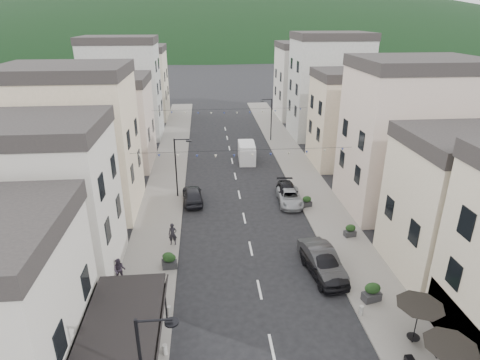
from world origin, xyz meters
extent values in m
cube|color=slate|center=(-7.50, 32.00, 0.06)|extent=(4.00, 76.00, 0.12)
cube|color=slate|center=(7.50, 32.00, 0.06)|extent=(4.00, 76.00, 0.12)
ellipsoid|color=black|center=(0.00, 300.00, 0.00)|extent=(640.00, 360.00, 70.00)
cube|color=black|center=(-7.50, 5.00, 3.20)|extent=(3.60, 7.50, 0.15)
cube|color=black|center=(-5.70, 5.00, 2.70)|extent=(0.34, 7.50, 0.99)
cylinder|color=black|center=(-5.80, 8.50, 1.60)|extent=(0.10, 0.10, 3.20)
cube|color=beige|center=(-14.50, 14.00, 5.00)|extent=(10.00, 7.00, 10.00)
cube|color=#262323|center=(-14.50, 14.00, 10.50)|extent=(10.20, 7.14, 1.00)
cube|color=#C5B694|center=(-14.50, 24.00, 6.00)|extent=(10.00, 8.00, 12.00)
cube|color=#262323|center=(-14.50, 24.00, 12.50)|extent=(10.20, 8.16, 1.00)
cube|color=beige|center=(-14.50, 36.00, 4.75)|extent=(10.00, 8.00, 9.50)
cube|color=#262323|center=(-14.50, 36.00, 10.00)|extent=(10.20, 8.16, 1.00)
cube|color=#9E9F9A|center=(-14.50, 48.00, 6.50)|extent=(10.00, 7.00, 13.00)
cube|color=#262323|center=(-14.50, 48.00, 13.50)|extent=(10.20, 7.14, 1.00)
cube|color=beige|center=(-14.50, 60.00, 5.50)|extent=(10.00, 9.00, 11.00)
cube|color=#262323|center=(-14.50, 60.00, 11.50)|extent=(10.20, 9.18, 1.00)
cube|color=beige|center=(14.50, 12.00, 4.50)|extent=(10.00, 7.00, 9.00)
cube|color=beige|center=(14.50, 22.00, 6.25)|extent=(10.00, 8.00, 12.50)
cube|color=#262323|center=(14.50, 22.00, 13.00)|extent=(10.20, 8.16, 1.00)
cube|color=#C5B694|center=(14.50, 34.00, 5.00)|extent=(10.00, 7.00, 10.00)
cube|color=#262323|center=(14.50, 34.00, 10.50)|extent=(10.20, 7.14, 1.00)
cube|color=#9E9F9A|center=(14.50, 46.00, 6.75)|extent=(10.00, 8.00, 13.50)
cube|color=#262323|center=(14.50, 46.00, 14.00)|extent=(10.20, 8.16, 1.00)
cube|color=beige|center=(14.50, 58.00, 5.75)|extent=(10.00, 9.00, 11.50)
cube|color=#262323|center=(14.50, 58.00, 12.00)|extent=(10.20, 9.18, 1.00)
cone|color=black|center=(7.70, 2.80, 2.37)|extent=(2.50, 2.50, 0.55)
cylinder|color=black|center=(7.70, 5.60, 1.27)|extent=(0.06, 0.06, 2.30)
cone|color=black|center=(7.70, 5.60, 2.37)|extent=(2.50, 2.50, 0.55)
cylinder|color=black|center=(7.70, 5.60, 0.49)|extent=(0.70, 0.70, 0.04)
cylinder|color=black|center=(-5.40, 2.00, 5.90)|extent=(1.40, 0.10, 0.10)
cylinder|color=black|center=(-4.75, 2.00, 5.75)|extent=(0.56, 0.56, 0.08)
cylinder|color=black|center=(-6.10, 26.00, 3.00)|extent=(0.14, 0.14, 6.00)
cylinder|color=black|center=(-5.40, 26.00, 5.90)|extent=(1.40, 0.10, 0.10)
cylinder|color=black|center=(-4.75, 26.00, 5.75)|extent=(0.56, 0.56, 0.08)
cylinder|color=black|center=(6.10, 44.00, 3.00)|extent=(0.14, 0.14, 6.00)
cylinder|color=black|center=(5.40, 44.00, 5.90)|extent=(1.40, 0.10, 0.10)
cylinder|color=black|center=(4.75, 44.00, 5.75)|extent=(0.56, 0.56, 0.08)
cylinder|color=gray|center=(-5.70, 6.00, 0.42)|extent=(0.26, 0.26, 0.60)
cylinder|color=gray|center=(-5.70, 9.00, 0.42)|extent=(0.26, 0.26, 0.60)
cylinder|color=gray|center=(5.70, 8.00, 0.42)|extent=(0.26, 0.26, 0.60)
cylinder|color=black|center=(0.00, 22.00, 6.00)|extent=(19.00, 0.02, 0.02)
cone|color=beige|center=(-8.71, 22.00, 5.81)|extent=(0.28, 0.28, 0.24)
cone|color=navy|center=(-7.12, 22.00, 5.73)|extent=(0.28, 0.28, 0.24)
cone|color=beige|center=(-5.54, 22.00, 5.65)|extent=(0.28, 0.28, 0.24)
cone|color=navy|center=(-3.96, 22.00, 5.58)|extent=(0.28, 0.28, 0.24)
cone|color=beige|center=(-2.38, 22.00, 5.54)|extent=(0.28, 0.28, 0.24)
cone|color=navy|center=(-0.79, 22.00, 5.51)|extent=(0.28, 0.28, 0.24)
cone|color=beige|center=(0.79, 22.00, 5.51)|extent=(0.28, 0.28, 0.24)
cone|color=navy|center=(2.38, 22.00, 5.54)|extent=(0.28, 0.28, 0.24)
cone|color=beige|center=(3.96, 22.00, 5.58)|extent=(0.28, 0.28, 0.24)
cone|color=navy|center=(5.54, 22.00, 5.65)|extent=(0.28, 0.28, 0.24)
cone|color=beige|center=(7.12, 22.00, 5.73)|extent=(0.28, 0.28, 0.24)
cone|color=navy|center=(8.71, 22.00, 5.81)|extent=(0.28, 0.28, 0.24)
cylinder|color=black|center=(0.00, 38.00, 6.00)|extent=(19.00, 0.02, 0.02)
cone|color=beige|center=(-8.71, 38.00, 5.81)|extent=(0.28, 0.28, 0.24)
cone|color=navy|center=(-7.12, 38.00, 5.73)|extent=(0.28, 0.28, 0.24)
cone|color=beige|center=(-5.54, 38.00, 5.65)|extent=(0.28, 0.28, 0.24)
cone|color=navy|center=(-3.96, 38.00, 5.58)|extent=(0.28, 0.28, 0.24)
cone|color=beige|center=(-2.38, 38.00, 5.54)|extent=(0.28, 0.28, 0.24)
cone|color=navy|center=(-0.79, 38.00, 5.51)|extent=(0.28, 0.28, 0.24)
cone|color=beige|center=(0.79, 38.00, 5.51)|extent=(0.28, 0.28, 0.24)
cone|color=navy|center=(2.38, 38.00, 5.54)|extent=(0.28, 0.28, 0.24)
cone|color=beige|center=(3.96, 38.00, 5.58)|extent=(0.28, 0.28, 0.24)
cone|color=navy|center=(5.54, 38.00, 5.65)|extent=(0.28, 0.28, 0.24)
cone|color=beige|center=(7.12, 38.00, 5.73)|extent=(0.28, 0.28, 0.24)
cone|color=navy|center=(8.71, 38.00, 5.81)|extent=(0.28, 0.28, 0.24)
imported|color=black|center=(4.60, 12.19, 0.86)|extent=(2.65, 5.26, 1.72)
imported|color=#2D2C2F|center=(4.60, 12.69, 0.85)|extent=(2.47, 5.36, 1.70)
imported|color=#919499|center=(4.60, 23.58, 0.65)|extent=(2.39, 4.76, 1.29)
imported|color=black|center=(4.60, 24.69, 0.68)|extent=(2.18, 4.77, 1.35)
imported|color=black|center=(-4.60, 24.72, 0.76)|extent=(2.20, 4.61, 1.52)
cube|color=silver|center=(1.80, 36.08, 1.01)|extent=(2.13, 4.93, 2.02)
cube|color=silver|center=(1.77, 35.47, 2.07)|extent=(2.01, 3.31, 0.51)
cylinder|color=black|center=(0.91, 34.30, 0.35)|extent=(0.28, 0.72, 0.71)
cylinder|color=black|center=(2.53, 34.23, 0.35)|extent=(0.28, 0.72, 0.71)
cylinder|color=black|center=(1.07, 37.93, 0.35)|extent=(0.28, 0.72, 0.71)
cylinder|color=black|center=(2.69, 37.86, 0.35)|extent=(0.28, 0.72, 0.71)
imported|color=black|center=(-5.96, 16.97, 1.02)|extent=(0.69, 0.48, 1.79)
imported|color=#28212C|center=(-9.20, 12.64, 0.96)|extent=(0.83, 0.65, 1.69)
cube|color=#2C2C2E|center=(-6.12, 14.17, 0.35)|extent=(1.03, 0.73, 0.46)
ellipsoid|color=black|center=(-6.12, 14.17, 0.86)|extent=(0.82, 0.52, 0.59)
cube|color=#292A2C|center=(-6.00, 13.84, 0.37)|extent=(1.05, 0.62, 0.51)
ellipsoid|color=black|center=(-6.00, 13.84, 0.94)|extent=(0.90, 0.57, 0.65)
cube|color=#2E2D30|center=(6.81, 9.18, 0.40)|extent=(1.26, 0.89, 0.57)
ellipsoid|color=black|center=(6.81, 9.18, 1.03)|extent=(1.00, 0.64, 0.73)
cube|color=#2D2D30|center=(8.17, 16.95, 0.35)|extent=(1.01, 0.68, 0.46)
ellipsoid|color=black|center=(8.17, 16.95, 0.86)|extent=(0.82, 0.52, 0.59)
cube|color=#28282A|center=(6.00, 22.59, 0.35)|extent=(1.03, 0.75, 0.46)
ellipsoid|color=black|center=(6.00, 22.59, 0.86)|extent=(0.82, 0.52, 0.59)
camera|label=1|loc=(-3.22, -10.33, 16.73)|focal=30.00mm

